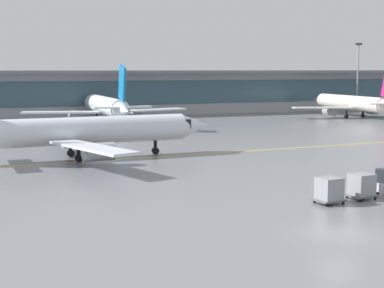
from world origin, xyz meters
TOP-DOWN VIEW (x-y plane):
  - ground_plane at (0.00, 0.00)m, footprint 400.00×400.00m
  - taxiway_centreline_stripe at (-7.94, 32.79)m, footprint 109.91×5.21m
  - terminal_concourse at (0.00, 92.57)m, footprint 195.68×11.00m
  - gate_airplane_1 at (2.78, 74.29)m, footprint 30.08×32.26m
  - gate_airplane_2 at (53.37, 70.61)m, footprint 27.32×29.37m
  - taxiing_regional_jet at (-8.33, 34.78)m, footprint 30.41×28.27m
  - cargo_dolly_lead at (7.21, 7.20)m, footprint 2.28×1.84m
  - cargo_dolly_trailing at (4.03, 6.81)m, footprint 2.28×1.84m
  - apron_light_mast_1 at (64.90, 83.97)m, footprint 1.80×0.36m

SIDE VIEW (x-z plane):
  - ground_plane at x=0.00m, z-range 0.00..0.00m
  - taxiway_centreline_stripe at x=-7.94m, z-range 0.00..0.01m
  - cargo_dolly_lead at x=7.21m, z-range 0.08..2.02m
  - cargo_dolly_trailing at x=4.03m, z-range 0.08..2.02m
  - gate_airplane_2 at x=53.37m, z-range -1.95..7.79m
  - taxiing_regional_jet at x=-8.33m, z-range -2.02..8.06m
  - gate_airplane_1 at x=2.78m, z-range -2.14..8.57m
  - terminal_concourse at x=0.00m, z-range 0.12..9.72m
  - apron_light_mast_1 at x=64.90m, z-range 0.70..16.62m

